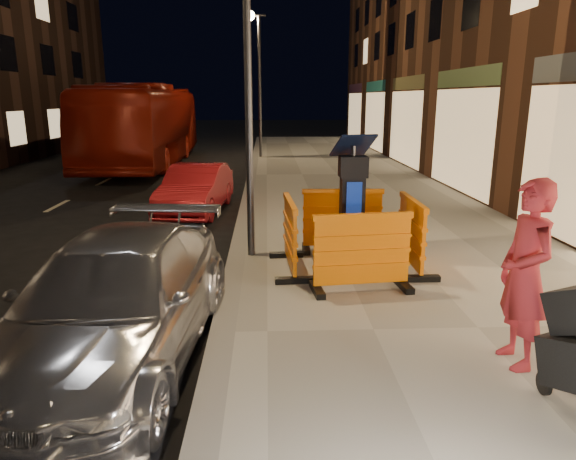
{
  "coord_description": "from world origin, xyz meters",
  "views": [
    {
      "loc": [
        0.54,
        -5.46,
        2.78
      ],
      "look_at": [
        0.8,
        1.0,
        1.1
      ],
      "focal_mm": 32.0,
      "sensor_mm": 36.0,
      "label": 1
    }
  ],
  "objects_px": {
    "barrier_front": "(362,253)",
    "barrier_bldgside": "(411,234)",
    "barrier_kerbside": "(290,235)",
    "car_red": "(197,212)",
    "barrier_back": "(342,220)",
    "man": "(525,274)",
    "bus_doubledecker": "(149,165)",
    "parking_kiosk": "(352,207)",
    "car_silver": "(121,357)"
  },
  "relations": [
    {
      "from": "bus_doubledecker",
      "to": "parking_kiosk",
      "type": "bearing_deg",
      "value": -67.04
    },
    {
      "from": "barrier_front",
      "to": "barrier_bldgside",
      "type": "height_order",
      "value": "same"
    },
    {
      "from": "barrier_back",
      "to": "barrier_kerbside",
      "type": "distance_m",
      "value": 1.34
    },
    {
      "from": "barrier_back",
      "to": "bus_doubledecker",
      "type": "height_order",
      "value": "bus_doubledecker"
    },
    {
      "from": "barrier_back",
      "to": "man",
      "type": "distance_m",
      "value": 4.17
    },
    {
      "from": "car_red",
      "to": "bus_doubledecker",
      "type": "distance_m",
      "value": 10.0
    },
    {
      "from": "bus_doubledecker",
      "to": "car_silver",
      "type": "bearing_deg",
      "value": -79.45
    },
    {
      "from": "barrier_bldgside",
      "to": "bus_doubledecker",
      "type": "distance_m",
      "value": 16.08
    },
    {
      "from": "barrier_back",
      "to": "barrier_kerbside",
      "type": "relative_size",
      "value": 1.0
    },
    {
      "from": "parking_kiosk",
      "to": "car_silver",
      "type": "xyz_separation_m",
      "value": [
        -2.93,
        -2.48,
        -1.14
      ]
    },
    {
      "from": "barrier_front",
      "to": "barrier_bldgside",
      "type": "bearing_deg",
      "value": 38.61
    },
    {
      "from": "barrier_front",
      "to": "bus_doubledecker",
      "type": "height_order",
      "value": "bus_doubledecker"
    },
    {
      "from": "car_silver",
      "to": "bus_doubledecker",
      "type": "relative_size",
      "value": 0.38
    },
    {
      "from": "barrier_kerbside",
      "to": "car_silver",
      "type": "distance_m",
      "value": 3.25
    },
    {
      "from": "parking_kiosk",
      "to": "man",
      "type": "distance_m",
      "value": 3.26
    },
    {
      "from": "parking_kiosk",
      "to": "car_red",
      "type": "distance_m",
      "value": 5.86
    },
    {
      "from": "man",
      "to": "parking_kiosk",
      "type": "bearing_deg",
      "value": -160.75
    },
    {
      "from": "bus_doubledecker",
      "to": "man",
      "type": "xyz_separation_m",
      "value": [
        7.55,
        -17.34,
        1.1
      ]
    },
    {
      "from": "barrier_back",
      "to": "car_silver",
      "type": "relative_size",
      "value": 0.31
    },
    {
      "from": "barrier_kerbside",
      "to": "bus_doubledecker",
      "type": "xyz_separation_m",
      "value": [
        -5.38,
        14.32,
        -0.7
      ]
    },
    {
      "from": "barrier_bldgside",
      "to": "car_red",
      "type": "bearing_deg",
      "value": 39.99
    },
    {
      "from": "barrier_front",
      "to": "parking_kiosk",
      "type": "bearing_deg",
      "value": 83.61
    },
    {
      "from": "barrier_front",
      "to": "man",
      "type": "height_order",
      "value": "man"
    },
    {
      "from": "barrier_bldgside",
      "to": "man",
      "type": "height_order",
      "value": "man"
    },
    {
      "from": "barrier_kerbside",
      "to": "barrier_bldgside",
      "type": "xyz_separation_m",
      "value": [
        1.9,
        0.0,
        0.0
      ]
    },
    {
      "from": "parking_kiosk",
      "to": "barrier_bldgside",
      "type": "height_order",
      "value": "parking_kiosk"
    },
    {
      "from": "man",
      "to": "barrier_front",
      "type": "bearing_deg",
      "value": -152.26
    },
    {
      "from": "barrier_front",
      "to": "barrier_back",
      "type": "distance_m",
      "value": 1.9
    },
    {
      "from": "barrier_front",
      "to": "car_silver",
      "type": "bearing_deg",
      "value": -158.81
    },
    {
      "from": "bus_doubledecker",
      "to": "man",
      "type": "bearing_deg",
      "value": -67.38
    },
    {
      "from": "barrier_back",
      "to": "man",
      "type": "height_order",
      "value": "man"
    },
    {
      "from": "barrier_bldgside",
      "to": "man",
      "type": "relative_size",
      "value": 0.75
    },
    {
      "from": "barrier_kerbside",
      "to": "car_red",
      "type": "relative_size",
      "value": 0.4
    },
    {
      "from": "parking_kiosk",
      "to": "barrier_front",
      "type": "relative_size",
      "value": 1.4
    },
    {
      "from": "barrier_front",
      "to": "car_silver",
      "type": "relative_size",
      "value": 0.31
    },
    {
      "from": "man",
      "to": "barrier_kerbside",
      "type": "bearing_deg",
      "value": -147.04
    },
    {
      "from": "barrier_kerbside",
      "to": "car_red",
      "type": "distance_m",
      "value": 5.35
    },
    {
      "from": "barrier_back",
      "to": "car_red",
      "type": "xyz_separation_m",
      "value": [
        -3.05,
        3.92,
        -0.7
      ]
    },
    {
      "from": "parking_kiosk",
      "to": "car_red",
      "type": "xyz_separation_m",
      "value": [
        -3.05,
        4.87,
        -1.14
      ]
    },
    {
      "from": "barrier_kerbside",
      "to": "barrier_bldgside",
      "type": "relative_size",
      "value": 1.0
    },
    {
      "from": "barrier_front",
      "to": "car_red",
      "type": "xyz_separation_m",
      "value": [
        -3.05,
        5.82,
        -0.7
      ]
    },
    {
      "from": "car_silver",
      "to": "barrier_bldgside",
      "type": "bearing_deg",
      "value": 37.24
    },
    {
      "from": "barrier_front",
      "to": "car_red",
      "type": "bearing_deg",
      "value": 111.24
    },
    {
      "from": "car_silver",
      "to": "parking_kiosk",
      "type": "bearing_deg",
      "value": 44.9
    },
    {
      "from": "car_red",
      "to": "bus_doubledecker",
      "type": "height_order",
      "value": "bus_doubledecker"
    },
    {
      "from": "barrier_kerbside",
      "to": "man",
      "type": "height_order",
      "value": "man"
    },
    {
      "from": "barrier_back",
      "to": "man",
      "type": "bearing_deg",
      "value": -71.37
    },
    {
      "from": "barrier_front",
      "to": "barrier_bldgside",
      "type": "relative_size",
      "value": 1.0
    },
    {
      "from": "parking_kiosk",
      "to": "barrier_front",
      "type": "bearing_deg",
      "value": -91.39
    },
    {
      "from": "parking_kiosk",
      "to": "car_silver",
      "type": "height_order",
      "value": "parking_kiosk"
    }
  ]
}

